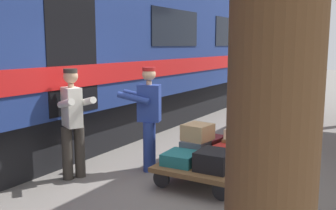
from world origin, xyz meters
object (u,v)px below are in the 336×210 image
at_px(suitcase_black_hardshell, 214,160).
at_px(suitcase_slate_roller, 196,148).
at_px(suitcase_cream_canvas, 239,133).
at_px(train_car, 11,45).
at_px(suitcase_maroon_trunk, 209,143).
at_px(luggage_cart, 211,161).
at_px(suitcase_red_plastic, 227,154).
at_px(porter_by_door, 73,120).
at_px(suitcase_brown_leather, 239,145).
at_px(suitcase_teal_softside, 181,158).
at_px(suitcase_tan_vintage, 198,132).
at_px(porter_in_overalls, 148,115).

relative_size(suitcase_black_hardshell, suitcase_slate_roller, 1.00).
xyz_separation_m(suitcase_slate_roller, suitcase_cream_canvas, (-0.53, -0.47, 0.20)).
relative_size(train_car, suitcase_black_hardshell, 39.34).
distance_m(suitcase_maroon_trunk, suitcase_black_hardshell, 1.11).
distance_m(suitcase_black_hardshell, suitcase_slate_roller, 0.72).
relative_size(luggage_cart, suitcase_red_plastic, 3.73).
distance_m(suitcase_slate_roller, suitcase_cream_canvas, 0.74).
relative_size(suitcase_red_plastic, porter_by_door, 0.28).
distance_m(suitcase_slate_roller, suitcase_brown_leather, 0.72).
distance_m(train_car, suitcase_cream_canvas, 4.29).
bearing_deg(porter_by_door, suitcase_brown_leather, -143.39).
bearing_deg(suitcase_teal_softside, suitcase_black_hardshell, 180.00).
xyz_separation_m(luggage_cart, suitcase_red_plastic, (-0.26, 0.00, 0.15)).
xyz_separation_m(suitcase_slate_roller, suitcase_teal_softside, (0.00, 0.49, -0.04)).
bearing_deg(suitcase_teal_softside, suitcase_red_plastic, -137.22).
bearing_deg(suitcase_brown_leather, suitcase_maroon_trunk, 0.00).
height_order(suitcase_tan_vintage, porter_in_overalls, porter_in_overalls).
bearing_deg(train_car, suitcase_black_hardshell, -176.50).
bearing_deg(suitcase_teal_softside, suitcase_brown_leather, -118.38).
bearing_deg(suitcase_maroon_trunk, suitcase_tan_vintage, 92.44).
height_order(suitcase_slate_roller, suitcase_teal_softside, suitcase_slate_roller).
relative_size(train_car, suitcase_teal_softside, 37.94).
xyz_separation_m(suitcase_red_plastic, suitcase_brown_leather, (0.00, -0.49, 0.02)).
distance_m(suitcase_slate_roller, suitcase_teal_softside, 0.49).
distance_m(suitcase_brown_leather, porter_in_overalls, 1.55).
bearing_deg(suitcase_tan_vintage, suitcase_maroon_trunk, -87.56).
bearing_deg(suitcase_slate_roller, porter_by_door, 34.27).
distance_m(suitcase_slate_roller, porter_by_door, 1.96).
bearing_deg(luggage_cart, suitcase_cream_canvas, -119.82).
xyz_separation_m(suitcase_maroon_trunk, suitcase_tan_vintage, (-0.02, 0.48, 0.28)).
bearing_deg(porter_by_door, porter_in_overalls, -128.63).
distance_m(luggage_cart, suitcase_teal_softside, 0.57).
bearing_deg(suitcase_brown_leather, porter_by_door, 36.61).
height_order(suitcase_brown_leather, porter_in_overalls, porter_in_overalls).
bearing_deg(suitcase_teal_softside, porter_by_door, 20.29).
distance_m(suitcase_maroon_trunk, suitcase_teal_softside, 0.98).
bearing_deg(suitcase_cream_canvas, porter_in_overalls, 23.87).
height_order(suitcase_red_plastic, suitcase_slate_roller, suitcase_slate_roller).
height_order(train_car, suitcase_maroon_trunk, train_car).
bearing_deg(suitcase_red_plastic, train_car, 10.61).
bearing_deg(luggage_cart, suitcase_teal_softside, 61.62).
bearing_deg(suitcase_slate_roller, suitcase_red_plastic, 180.00).
distance_m(suitcase_brown_leather, suitcase_teal_softside, 1.11).
xyz_separation_m(luggage_cart, suitcase_black_hardshell, (-0.26, 0.49, 0.18)).
distance_m(suitcase_teal_softside, suitcase_cream_canvas, 1.12).
distance_m(train_car, porter_in_overalls, 2.84).
height_order(suitcase_slate_roller, porter_in_overalls, porter_in_overalls).
xyz_separation_m(suitcase_black_hardshell, porter_in_overalls, (1.34, -0.36, 0.46)).
relative_size(train_car, porter_in_overalls, 11.27).
xyz_separation_m(suitcase_tan_vintage, porter_in_overalls, (0.84, 0.14, 0.22)).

